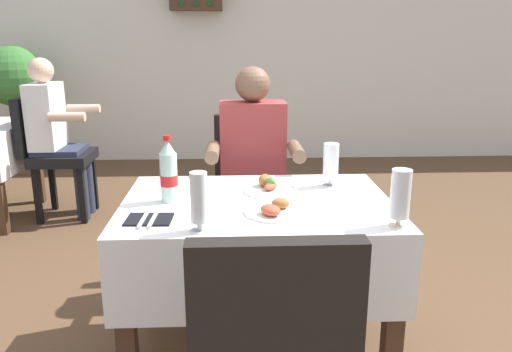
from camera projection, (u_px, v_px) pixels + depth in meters
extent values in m
plane|color=brown|center=(278.00, 342.00, 2.40)|extent=(11.00, 11.00, 0.00)
cube|color=silver|center=(250.00, 28.00, 5.66)|extent=(11.00, 0.12, 3.00)
cube|color=white|center=(257.00, 203.00, 2.10)|extent=(1.12, 0.79, 0.02)
cube|color=white|center=(262.00, 284.00, 1.78)|extent=(1.12, 0.02, 0.32)
cube|color=white|center=(253.00, 210.00, 2.52)|extent=(1.12, 0.02, 0.32)
cube|color=white|center=(127.00, 243.00, 2.13)|extent=(0.02, 0.79, 0.32)
cube|color=white|center=(385.00, 238.00, 2.17)|extent=(0.02, 0.79, 0.32)
cube|color=#472D1E|center=(126.00, 330.00, 1.86)|extent=(0.07, 0.07, 0.73)
cube|color=#472D1E|center=(393.00, 323.00, 1.90)|extent=(0.07, 0.07, 0.73)
cube|color=#472D1E|center=(154.00, 254.00, 2.51)|extent=(0.07, 0.07, 0.73)
cube|color=#472D1E|center=(352.00, 250.00, 2.55)|extent=(0.07, 0.07, 0.73)
cube|color=black|center=(251.00, 205.00, 2.84)|extent=(0.44, 0.44, 0.08)
cube|color=black|center=(250.00, 151.00, 3.01)|extent=(0.42, 0.06, 0.44)
cube|color=black|center=(221.00, 262.00, 2.74)|extent=(0.04, 0.04, 0.45)
cube|color=black|center=(283.00, 260.00, 2.76)|extent=(0.04, 0.04, 0.45)
cube|color=black|center=(223.00, 238.00, 3.07)|extent=(0.04, 0.04, 0.45)
cube|color=black|center=(278.00, 237.00, 3.08)|extent=(0.04, 0.04, 0.45)
cube|color=black|center=(276.00, 327.00, 1.19)|extent=(0.42, 0.06, 0.44)
cylinder|color=#282D42|center=(240.00, 264.00, 2.72)|extent=(0.10, 0.10, 0.45)
cylinder|color=#282D42|center=(269.00, 263.00, 2.72)|extent=(0.10, 0.10, 0.45)
cube|color=#282D42|center=(254.00, 204.00, 2.80)|extent=(0.34, 0.36, 0.12)
cube|color=#9E3838|center=(253.00, 147.00, 2.79)|extent=(0.36, 0.20, 0.50)
sphere|color=brown|center=(253.00, 84.00, 2.70)|extent=(0.19, 0.19, 0.19)
cylinder|color=brown|center=(213.00, 152.00, 2.55)|extent=(0.07, 0.26, 0.07)
cylinder|color=brown|center=(296.00, 151.00, 2.57)|extent=(0.07, 0.26, 0.07)
cylinder|color=white|center=(275.00, 211.00, 1.96)|extent=(0.25, 0.25, 0.01)
ellipsoid|color=#99602D|center=(281.00, 203.00, 1.97)|extent=(0.07, 0.06, 0.04)
ellipsoid|color=#C14C33|center=(271.00, 210.00, 1.90)|extent=(0.10, 0.11, 0.04)
cylinder|color=white|center=(270.00, 191.00, 2.22)|extent=(0.23, 0.23, 0.01)
ellipsoid|color=#99602D|center=(265.00, 180.00, 2.26)|extent=(0.07, 0.09, 0.05)
ellipsoid|color=#C14C33|center=(271.00, 186.00, 2.21)|extent=(0.09, 0.11, 0.03)
ellipsoid|color=#4C8E38|center=(271.00, 183.00, 2.22)|extent=(0.07, 0.07, 0.05)
cylinder|color=white|center=(398.00, 226.00, 1.82)|extent=(0.07, 0.07, 0.01)
cylinder|color=white|center=(398.00, 221.00, 1.81)|extent=(0.02, 0.02, 0.03)
cylinder|color=white|center=(401.00, 194.00, 1.78)|extent=(0.07, 0.07, 0.18)
cylinder|color=#C68928|center=(400.00, 199.00, 1.79)|extent=(0.07, 0.07, 0.14)
cylinder|color=white|center=(200.00, 230.00, 1.77)|extent=(0.07, 0.07, 0.01)
cylinder|color=white|center=(200.00, 226.00, 1.77)|extent=(0.02, 0.02, 0.03)
cylinder|color=white|center=(199.00, 197.00, 1.74)|extent=(0.06, 0.06, 0.18)
cylinder|color=gold|center=(199.00, 206.00, 1.75)|extent=(0.06, 0.06, 0.12)
cylinder|color=white|center=(330.00, 185.00, 2.31)|extent=(0.07, 0.07, 0.01)
cylinder|color=white|center=(330.00, 182.00, 2.30)|extent=(0.02, 0.02, 0.03)
cylinder|color=white|center=(331.00, 161.00, 2.28)|extent=(0.07, 0.07, 0.16)
cylinder|color=black|center=(331.00, 170.00, 2.29)|extent=(0.06, 0.06, 0.08)
cylinder|color=silver|center=(169.00, 178.00, 2.07)|extent=(0.07, 0.07, 0.21)
cylinder|color=red|center=(169.00, 180.00, 2.07)|extent=(0.07, 0.07, 0.05)
cone|color=silver|center=(167.00, 147.00, 2.03)|extent=(0.06, 0.06, 0.05)
cylinder|color=red|center=(167.00, 138.00, 2.02)|extent=(0.03, 0.03, 0.02)
cube|color=black|center=(149.00, 219.00, 1.88)|extent=(0.18, 0.14, 0.01)
cube|color=silver|center=(144.00, 218.00, 1.88)|extent=(0.02, 0.19, 0.01)
cube|color=silver|center=(154.00, 218.00, 1.88)|extent=(0.02, 0.19, 0.01)
cube|color=white|center=(23.00, 148.00, 3.93)|extent=(0.02, 0.86, 0.32)
cube|color=#472D1E|center=(37.00, 162.00, 4.34)|extent=(0.07, 0.07, 0.73)
cube|color=black|center=(63.00, 157.00, 3.96)|extent=(0.44, 0.44, 0.08)
cube|color=black|center=(27.00, 125.00, 3.88)|extent=(0.06, 0.42, 0.44)
cube|color=black|center=(82.00, 196.00, 3.88)|extent=(0.04, 0.04, 0.45)
cube|color=black|center=(94.00, 183.00, 4.21)|extent=(0.04, 0.04, 0.45)
cube|color=black|center=(37.00, 196.00, 3.86)|extent=(0.04, 0.04, 0.45)
cube|color=black|center=(53.00, 184.00, 4.19)|extent=(0.04, 0.04, 0.45)
cylinder|color=#282D42|center=(82.00, 192.00, 3.96)|extent=(0.10, 0.10, 0.45)
cylinder|color=#282D42|center=(87.00, 186.00, 4.12)|extent=(0.10, 0.10, 0.45)
cube|color=#282D42|center=(61.00, 155.00, 3.96)|extent=(0.36, 0.34, 0.12)
cube|color=silver|center=(46.00, 116.00, 3.87)|extent=(0.20, 0.36, 0.50)
sphere|color=beige|center=(41.00, 70.00, 3.78)|extent=(0.19, 0.19, 0.19)
cylinder|color=beige|center=(67.00, 117.00, 3.67)|extent=(0.26, 0.07, 0.07)
cylinder|color=beige|center=(84.00, 109.00, 4.08)|extent=(0.26, 0.07, 0.07)
cylinder|color=brown|center=(24.00, 155.00, 5.41)|extent=(0.33, 0.33, 0.36)
cylinder|color=brown|center=(20.00, 120.00, 5.31)|extent=(0.05, 0.05, 0.41)
sphere|color=#387533|center=(14.00, 76.00, 5.19)|extent=(0.62, 0.62, 0.62)
cylinder|color=#193D1E|center=(182.00, 4.00, 5.37)|extent=(0.06, 0.14, 0.06)
cylinder|color=#193D1E|center=(196.00, 4.00, 5.38)|extent=(0.06, 0.14, 0.06)
cylinder|color=#193D1E|center=(210.00, 4.00, 5.38)|extent=(0.06, 0.14, 0.06)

